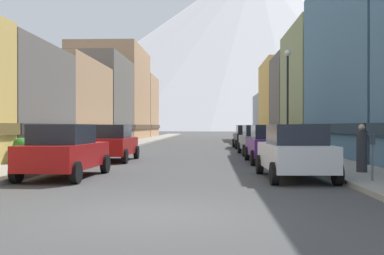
{
  "coord_description": "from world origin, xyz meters",
  "views": [
    {
      "loc": [
        1.12,
        -9.39,
        1.74
      ],
      "look_at": [
        -0.99,
        40.1,
        1.55
      ],
      "focal_mm": 44.93,
      "sensor_mm": 36.0,
      "label": 1
    }
  ],
  "objects_px": {
    "car_right_0": "(295,152)",
    "potted_plant_1": "(21,149)",
    "car_right_1": "(270,144)",
    "pedestrian_0": "(362,150)",
    "car_left_1": "(112,143)",
    "car_right_3": "(247,137)",
    "streetlamp_right": "(288,86)",
    "car_left_0": "(64,151)",
    "parking_meter_near": "(372,151)",
    "car_right_2": "(257,140)"
  },
  "relations": [
    {
      "from": "potted_plant_1",
      "to": "pedestrian_0",
      "type": "relative_size",
      "value": 0.66
    },
    {
      "from": "car_right_0",
      "to": "car_left_0",
      "type": "bearing_deg",
      "value": 179.65
    },
    {
      "from": "car_right_2",
      "to": "pedestrian_0",
      "type": "relative_size",
      "value": 2.71
    },
    {
      "from": "car_left_0",
      "to": "potted_plant_1",
      "type": "relative_size",
      "value": 4.14
    },
    {
      "from": "car_right_1",
      "to": "pedestrian_0",
      "type": "relative_size",
      "value": 2.69
    },
    {
      "from": "car_right_0",
      "to": "streetlamp_right",
      "type": "distance_m",
      "value": 11.96
    },
    {
      "from": "car_right_1",
      "to": "car_right_3",
      "type": "distance_m",
      "value": 14.64
    },
    {
      "from": "car_left_0",
      "to": "car_right_3",
      "type": "distance_m",
      "value": 22.66
    },
    {
      "from": "car_right_3",
      "to": "streetlamp_right",
      "type": "bearing_deg",
      "value": -81.15
    },
    {
      "from": "car_right_3",
      "to": "streetlamp_right",
      "type": "xyz_separation_m",
      "value": [
        1.55,
        -9.94,
        3.09
      ]
    },
    {
      "from": "car_right_2",
      "to": "car_right_0",
      "type": "bearing_deg",
      "value": -90.0
    },
    {
      "from": "car_right_3",
      "to": "streetlamp_right",
      "type": "distance_m",
      "value": 10.53
    },
    {
      "from": "car_right_1",
      "to": "potted_plant_1",
      "type": "height_order",
      "value": "car_right_1"
    },
    {
      "from": "car_right_1",
      "to": "streetlamp_right",
      "type": "distance_m",
      "value": 5.83
    },
    {
      "from": "car_right_2",
      "to": "car_right_3",
      "type": "xyz_separation_m",
      "value": [
        -0.0,
        8.49,
        0.0
      ]
    },
    {
      "from": "car_left_0",
      "to": "parking_meter_near",
      "type": "relative_size",
      "value": 3.37
    },
    {
      "from": "car_left_1",
      "to": "pedestrian_0",
      "type": "xyz_separation_m",
      "value": [
        10.05,
        -6.7,
        0.01
      ]
    },
    {
      "from": "car_left_1",
      "to": "potted_plant_1",
      "type": "distance_m",
      "value": 4.64
    },
    {
      "from": "car_left_1",
      "to": "car_right_0",
      "type": "xyz_separation_m",
      "value": [
        7.6,
        -7.67,
        0.0
      ]
    },
    {
      "from": "streetlamp_right",
      "to": "pedestrian_0",
      "type": "bearing_deg",
      "value": -85.09
    },
    {
      "from": "car_right_1",
      "to": "pedestrian_0",
      "type": "height_order",
      "value": "pedestrian_0"
    },
    {
      "from": "car_right_0",
      "to": "potted_plant_1",
      "type": "xyz_separation_m",
      "value": [
        -10.8,
        4.32,
        -0.14
      ]
    },
    {
      "from": "car_left_1",
      "to": "car_right_1",
      "type": "distance_m",
      "value": 7.66
    },
    {
      "from": "car_left_0",
      "to": "streetlamp_right",
      "type": "relative_size",
      "value": 0.76
    },
    {
      "from": "car_right_1",
      "to": "potted_plant_1",
      "type": "distance_m",
      "value": 11.07
    },
    {
      "from": "car_right_0",
      "to": "pedestrian_0",
      "type": "distance_m",
      "value": 2.63
    },
    {
      "from": "car_left_0",
      "to": "parking_meter_near",
      "type": "distance_m",
      "value": 9.7
    },
    {
      "from": "car_right_3",
      "to": "parking_meter_near",
      "type": "relative_size",
      "value": 3.33
    },
    {
      "from": "car_right_3",
      "to": "car_left_0",
      "type": "bearing_deg",
      "value": -109.6
    },
    {
      "from": "car_right_0",
      "to": "car_right_3",
      "type": "height_order",
      "value": "same"
    },
    {
      "from": "potted_plant_1",
      "to": "streetlamp_right",
      "type": "xyz_separation_m",
      "value": [
        12.35,
        7.14,
        3.23
      ]
    },
    {
      "from": "car_right_3",
      "to": "pedestrian_0",
      "type": "xyz_separation_m",
      "value": [
        2.45,
        -20.43,
        0.01
      ]
    },
    {
      "from": "car_right_1",
      "to": "car_right_3",
      "type": "height_order",
      "value": "same"
    },
    {
      "from": "car_left_0",
      "to": "parking_meter_near",
      "type": "bearing_deg",
      "value": -10.08
    },
    {
      "from": "car_right_2",
      "to": "potted_plant_1",
      "type": "distance_m",
      "value": 13.8
    },
    {
      "from": "car_right_1",
      "to": "parking_meter_near",
      "type": "distance_m",
      "value": 8.63
    },
    {
      "from": "car_right_3",
      "to": "pedestrian_0",
      "type": "bearing_deg",
      "value": -83.16
    },
    {
      "from": "car_left_1",
      "to": "car_right_2",
      "type": "distance_m",
      "value": 9.24
    },
    {
      "from": "car_left_1",
      "to": "parking_meter_near",
      "type": "bearing_deg",
      "value": -44.29
    },
    {
      "from": "car_right_1",
      "to": "car_left_0",
      "type": "bearing_deg",
      "value": -138.58
    },
    {
      "from": "car_right_0",
      "to": "car_right_1",
      "type": "distance_m",
      "value": 6.76
    },
    {
      "from": "car_right_0",
      "to": "car_right_3",
      "type": "bearing_deg",
      "value": 90.0
    },
    {
      "from": "car_right_0",
      "to": "car_right_3",
      "type": "relative_size",
      "value": 1.01
    },
    {
      "from": "car_right_1",
      "to": "car_right_3",
      "type": "relative_size",
      "value": 1.0
    },
    {
      "from": "car_right_0",
      "to": "pedestrian_0",
      "type": "height_order",
      "value": "pedestrian_0"
    },
    {
      "from": "pedestrian_0",
      "to": "streetlamp_right",
      "type": "xyz_separation_m",
      "value": [
        -0.9,
        10.48,
        3.08
      ]
    },
    {
      "from": "car_left_0",
      "to": "pedestrian_0",
      "type": "bearing_deg",
      "value": 5.24
    },
    {
      "from": "parking_meter_near",
      "to": "potted_plant_1",
      "type": "distance_m",
      "value": 14.08
    },
    {
      "from": "car_left_0",
      "to": "car_right_3",
      "type": "xyz_separation_m",
      "value": [
        7.6,
        21.35,
        0.0
      ]
    },
    {
      "from": "car_right_2",
      "to": "streetlamp_right",
      "type": "bearing_deg",
      "value": -43.3
    }
  ]
}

